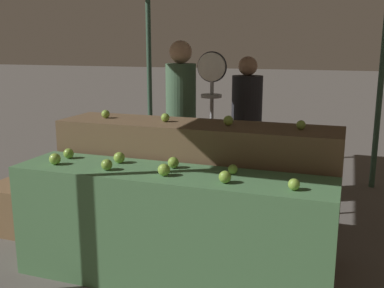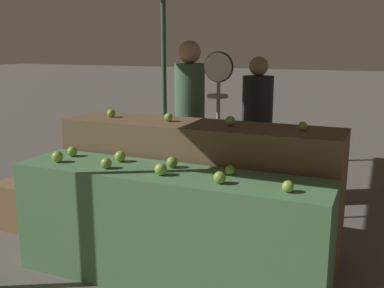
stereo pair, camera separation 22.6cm
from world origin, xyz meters
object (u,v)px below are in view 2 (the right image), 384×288
Objects in this scene: person_vendor_at_scale at (190,111)px; wooden_crate_side at (24,203)px; produce_scale at (218,100)px; person_customer_left at (257,118)px.

wooden_crate_side is at bearing 57.78° from person_vendor_at_scale.
person_vendor_at_scale reaches higher than wooden_crate_side.
produce_scale is 0.97m from person_customer_left.
produce_scale is at bearing 158.57° from person_vendor_at_scale.
produce_scale is at bearing 25.05° from wooden_crate_side.
wooden_crate_side is (-1.74, -0.81, -1.02)m from produce_scale.
produce_scale reaches higher than person_customer_left.
produce_scale is at bearing 55.24° from person_customer_left.
person_customer_left is (0.15, 0.91, -0.30)m from produce_scale.
person_customer_left is 3.61× the size of wooden_crate_side.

